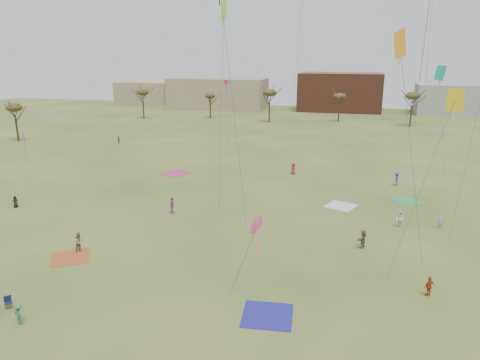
% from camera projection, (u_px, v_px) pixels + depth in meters
% --- Properties ---
extents(ground, '(260.00, 260.00, 0.00)m').
position_uv_depth(ground, '(201.00, 288.00, 34.60)').
color(ground, '#3A551A').
rests_on(ground, ground).
extents(flyer_near_center, '(1.08, 0.80, 1.49)m').
position_uv_depth(flyer_near_center, '(19.00, 314.00, 29.82)').
color(flyer_near_center, '#2A8056').
rests_on(flyer_near_center, ground).
extents(spectator_fore_a, '(0.95, 0.88, 1.57)m').
position_uv_depth(spectator_fore_a, '(429.00, 286.00, 33.28)').
color(spectator_fore_a, '#A73A1C').
rests_on(spectator_fore_a, ground).
extents(spectator_fore_b, '(0.96, 1.10, 1.90)m').
position_uv_depth(spectator_fore_b, '(79.00, 242.00, 40.79)').
color(spectator_fore_b, '#997661').
rests_on(spectator_fore_b, ground).
extents(spectator_fore_c, '(1.15, 1.71, 1.77)m').
position_uv_depth(spectator_fore_c, '(363.00, 239.00, 41.62)').
color(spectator_fore_c, brown).
rests_on(spectator_fore_c, ground).
extents(flyer_mid_a, '(0.82, 0.81, 1.43)m').
position_uv_depth(flyer_mid_a, '(15.00, 202.00, 52.68)').
color(flyer_mid_a, black).
rests_on(flyer_mid_a, ground).
extents(flyer_mid_c, '(0.52, 0.36, 1.39)m').
position_uv_depth(flyer_mid_c, '(440.00, 222.00, 46.38)').
color(flyer_mid_c, '#7AC2CB').
rests_on(flyer_mid_c, ground).
extents(spectator_mid_d, '(0.81, 1.24, 1.96)m').
position_uv_depth(spectator_mid_d, '(172.00, 205.00, 50.61)').
color(spectator_mid_d, '#A947AB').
rests_on(spectator_mid_d, ground).
extents(spectator_mid_e, '(1.09, 1.12, 1.82)m').
position_uv_depth(spectator_mid_e, '(400.00, 219.00, 46.60)').
color(spectator_mid_e, white).
rests_on(spectator_mid_e, ground).
extents(flyer_far_a, '(1.18, 1.37, 1.49)m').
position_uv_depth(flyer_far_a, '(119.00, 140.00, 90.60)').
color(flyer_far_a, '#367828').
rests_on(flyer_far_a, ground).
extents(flyer_far_b, '(0.94, 0.98, 1.69)m').
position_uv_depth(flyer_far_b, '(293.00, 169.00, 67.52)').
color(flyer_far_b, '#AC1D35').
rests_on(flyer_far_b, ground).
extents(flyer_far_c, '(0.70, 1.21, 1.86)m').
position_uv_depth(flyer_far_c, '(396.00, 179.00, 61.45)').
color(flyer_far_c, navy).
rests_on(flyer_far_c, ground).
extents(blanket_red, '(4.55, 4.55, 0.03)m').
position_uv_depth(blanket_red, '(70.00, 257.00, 39.79)').
color(blanket_red, '#B44E24').
rests_on(blanket_red, ground).
extents(blanket_blue, '(3.81, 3.81, 0.03)m').
position_uv_depth(blanket_blue, '(267.00, 316.00, 30.94)').
color(blanket_blue, navy).
rests_on(blanket_blue, ground).
extents(blanket_cream, '(4.18, 4.18, 0.03)m').
position_uv_depth(blanket_cream, '(341.00, 206.00, 53.37)').
color(blanket_cream, silver).
rests_on(blanket_cream, ground).
extents(blanket_plum, '(5.38, 5.38, 0.03)m').
position_uv_depth(blanket_plum, '(176.00, 173.00, 68.09)').
color(blanket_plum, '#B83865').
rests_on(blanket_plum, ground).
extents(blanket_olive, '(4.16, 4.16, 0.03)m').
position_uv_depth(blanket_olive, '(406.00, 201.00, 55.18)').
color(blanket_olive, '#37975A').
rests_on(blanket_olive, ground).
extents(camp_chair_left, '(0.74, 0.74, 0.87)m').
position_uv_depth(camp_chair_left, '(8.00, 305.00, 31.80)').
color(camp_chair_left, '#121633').
rests_on(camp_chair_left, ground).
extents(kites_aloft, '(58.25, 59.97, 27.87)m').
position_uv_depth(kites_aloft, '(283.00, 17.00, 56.83)').
color(kites_aloft, '#189072').
rests_on(kites_aloft, ground).
extents(tree_line, '(117.44, 49.32, 8.91)m').
position_uv_depth(tree_line, '(300.00, 100.00, 106.96)').
color(tree_line, '#3A2B1E').
rests_on(tree_line, ground).
extents(building_tan, '(32.00, 14.00, 10.00)m').
position_uv_depth(building_tan, '(218.00, 94.00, 148.82)').
color(building_tan, '#937F60').
rests_on(building_tan, ground).
extents(building_brick, '(26.00, 16.00, 12.00)m').
position_uv_depth(building_brick, '(340.00, 92.00, 143.35)').
color(building_brick, brown).
rests_on(building_brick, ground).
extents(building_grey, '(24.00, 12.00, 9.00)m').
position_uv_depth(building_grey, '(458.00, 100.00, 133.28)').
color(building_grey, gray).
rests_on(building_grey, ground).
extents(building_tan_west, '(20.00, 12.00, 8.00)m').
position_uv_depth(building_tan_west, '(146.00, 93.00, 162.99)').
color(building_tan_west, '#937F60').
rests_on(building_tan_west, ground).
extents(radio_tower, '(1.51, 1.72, 41.00)m').
position_uv_depth(radio_tower, '(425.00, 49.00, 138.24)').
color(radio_tower, '#9EA3A8').
rests_on(radio_tower, ground).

